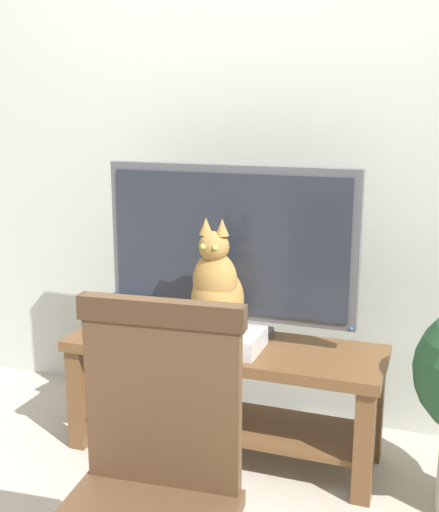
% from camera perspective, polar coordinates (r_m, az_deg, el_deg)
% --- Properties ---
extents(back_wall, '(7.00, 0.12, 2.80)m').
position_cam_1_polar(back_wall, '(2.99, 3.24, 12.42)').
color(back_wall, '#B7BCB2').
rests_on(back_wall, ground).
extents(tv_stand, '(1.29, 0.42, 0.49)m').
position_cam_1_polar(tv_stand, '(2.73, 0.36, -10.48)').
color(tv_stand, brown).
rests_on(tv_stand, ground).
extents(tv, '(1.04, 0.20, 0.72)m').
position_cam_1_polar(tv, '(2.64, 0.93, 0.73)').
color(tv, '#4C4C51').
rests_on(tv, tv_stand).
extents(media_box, '(0.35, 0.23, 0.08)m').
position_cam_1_polar(media_box, '(2.62, -0.17, -7.23)').
color(media_box, '#BCBCC1').
rests_on(media_box, tv_stand).
extents(cat, '(0.21, 0.28, 0.46)m').
position_cam_1_polar(cat, '(2.54, -0.25, -2.88)').
color(cat, olive).
rests_on(cat, media_box).
extents(wooden_chair, '(0.45, 0.45, 0.99)m').
position_cam_1_polar(wooden_chair, '(1.63, -6.22, -18.94)').
color(wooden_chair, '#513823').
rests_on(wooden_chair, ground).
extents(book_stack, '(0.24, 0.19, 0.13)m').
position_cam_1_polar(book_stack, '(2.86, -8.36, -5.02)').
color(book_stack, '#B2332D').
rests_on(book_stack, tv_stand).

